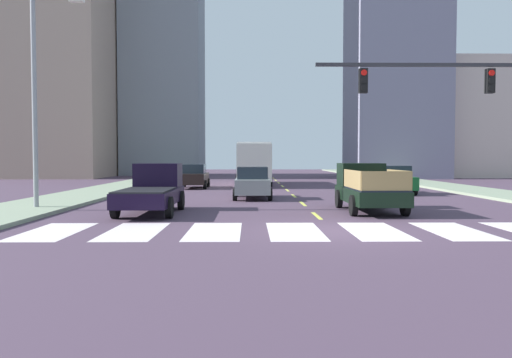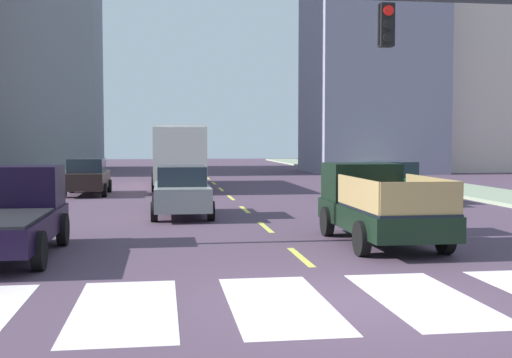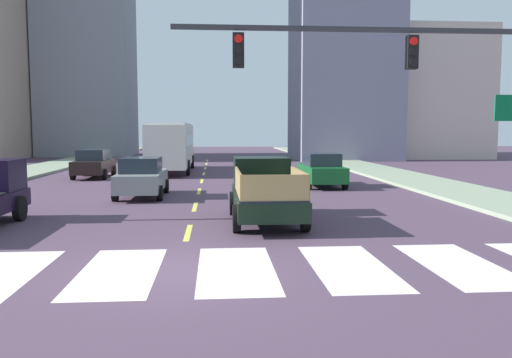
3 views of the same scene
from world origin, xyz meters
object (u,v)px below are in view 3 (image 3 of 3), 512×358
(sedan_near_right, at_px, (94,164))
(sedan_far, at_px, (322,170))
(pickup_stakebed, at_px, (265,191))
(city_bus, at_px, (172,144))
(sedan_mid, at_px, (142,177))
(traffic_signal_gantry, at_px, (460,76))

(sedan_near_right, relative_size, sedan_far, 1.00)
(pickup_stakebed, distance_m, sedan_near_right, 17.96)
(city_bus, distance_m, sedan_mid, 13.66)
(sedan_far, relative_size, sedan_mid, 1.00)
(sedan_near_right, height_order, sedan_mid, same)
(city_bus, relative_size, traffic_signal_gantry, 0.97)
(city_bus, height_order, sedan_mid, city_bus)
(pickup_stakebed, distance_m, sedan_far, 10.47)
(city_bus, distance_m, traffic_signal_gantry, 25.15)
(sedan_near_right, relative_size, traffic_signal_gantry, 0.40)
(sedan_mid, relative_size, traffic_signal_gantry, 0.40)
(city_bus, bearing_deg, traffic_signal_gantry, -68.39)
(city_bus, relative_size, sedan_mid, 2.45)
(pickup_stakebed, distance_m, city_bus, 20.35)
(sedan_far, xyz_separation_m, sedan_mid, (-8.60, -3.55, 0.00))
(sedan_near_right, height_order, sedan_far, same)
(pickup_stakebed, xyz_separation_m, sedan_mid, (-4.75, 6.19, -0.08))
(city_bus, height_order, sedan_near_right, city_bus)
(pickup_stakebed, relative_size, sedan_mid, 1.18)
(city_bus, bearing_deg, pickup_stakebed, -77.09)
(sedan_far, bearing_deg, sedan_near_right, 157.93)
(sedan_mid, height_order, traffic_signal_gantry, traffic_signal_gantry)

